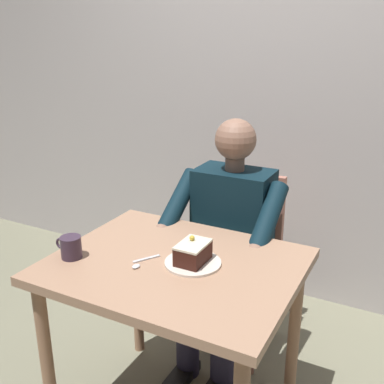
% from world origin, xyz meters
% --- Properties ---
extents(cafe_rear_panel, '(6.40, 0.12, 3.00)m').
position_xyz_m(cafe_rear_panel, '(0.00, -1.28, 1.50)').
color(cafe_rear_panel, '#B9B2B1').
rests_on(cafe_rear_panel, ground).
extents(dining_table, '(0.92, 0.74, 0.75)m').
position_xyz_m(dining_table, '(0.00, 0.00, 0.65)').
color(dining_table, '#A57C5F').
rests_on(dining_table, ground).
extents(chair, '(0.42, 0.42, 0.90)m').
position_xyz_m(chair, '(0.00, -0.66, 0.49)').
color(chair, '#AD6B5A').
rests_on(chair, ground).
extents(seated_person, '(0.53, 0.58, 1.20)m').
position_xyz_m(seated_person, '(0.00, -0.49, 0.62)').
color(seated_person, black).
rests_on(seated_person, ground).
extents(dessert_plate, '(0.21, 0.21, 0.01)m').
position_xyz_m(dessert_plate, '(-0.07, -0.02, 0.76)').
color(dessert_plate, silver).
rests_on(dessert_plate, dining_table).
extents(cake_slice, '(0.10, 0.14, 0.10)m').
position_xyz_m(cake_slice, '(-0.07, -0.02, 0.80)').
color(cake_slice, '#381811').
rests_on(cake_slice, dessert_plate).
extents(coffee_cup, '(0.11, 0.08, 0.09)m').
position_xyz_m(coffee_cup, '(0.37, 0.15, 0.80)').
color(coffee_cup, '#38293B').
rests_on(coffee_cup, dining_table).
extents(dessert_spoon, '(0.07, 0.14, 0.01)m').
position_xyz_m(dessert_spoon, '(0.10, 0.07, 0.76)').
color(dessert_spoon, silver).
rests_on(dessert_spoon, dining_table).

